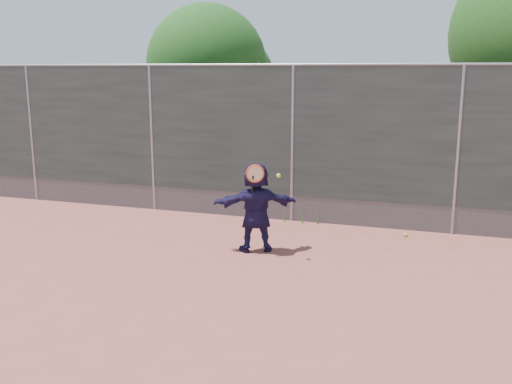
% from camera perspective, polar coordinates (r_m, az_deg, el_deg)
% --- Properties ---
extents(ground, '(80.00, 80.00, 0.00)m').
position_cam_1_polar(ground, '(8.08, -2.73, -8.99)').
color(ground, '#9E4C42').
rests_on(ground, ground).
extents(player, '(1.42, 0.96, 1.47)m').
position_cam_1_polar(player, '(9.22, 0.00, -1.49)').
color(player, '#1A163D').
rests_on(player, ground).
extents(ball_ground, '(0.07, 0.07, 0.07)m').
position_cam_1_polar(ball_ground, '(10.51, 14.74, -4.15)').
color(ball_ground, '#B0E733').
rests_on(ball_ground, ground).
extents(fence, '(20.00, 0.06, 3.03)m').
position_cam_1_polar(fence, '(10.96, 3.66, 5.17)').
color(fence, '#38423D').
rests_on(fence, ground).
extents(swing_action, '(0.57, 0.18, 0.51)m').
position_cam_1_polar(swing_action, '(8.88, 0.13, 1.73)').
color(swing_action, '#E95015').
rests_on(swing_action, ground).
extents(tree_left, '(3.15, 3.00, 4.53)m').
position_cam_1_polar(tree_left, '(14.67, -4.30, 12.24)').
color(tree_left, '#382314').
rests_on(tree_left, ground).
extents(weed_clump, '(0.68, 0.07, 0.30)m').
position_cam_1_polar(weed_clump, '(11.05, 4.89, -2.45)').
color(weed_clump, '#387226').
rests_on(weed_clump, ground).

